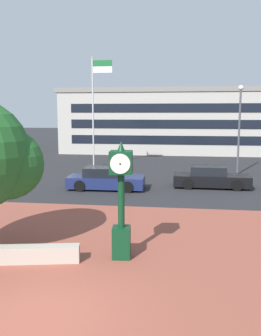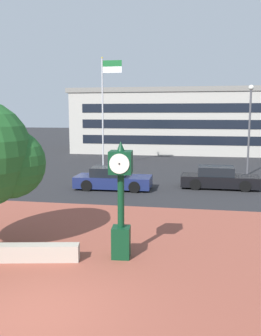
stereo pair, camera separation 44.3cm
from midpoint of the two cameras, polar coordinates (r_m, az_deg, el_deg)
name	(u,v)px [view 1 (the left image)]	position (r m, az deg, el deg)	size (l,w,h in m)	color
ground_plane	(39,314)	(8.89, -15.59, -21.00)	(200.00, 200.00, 0.00)	#262628
plaza_brick_paving	(75,263)	(11.20, -9.84, -14.38)	(44.00, 13.50, 0.01)	brown
planter_wall	(25,254)	(11.48, -17.27, -12.73)	(3.20, 0.40, 0.50)	#ADA393
street_clock	(121,199)	(10.90, -2.62, -4.92)	(0.71, 0.78, 3.54)	#0C381E
car_street_near	(211,178)	(22.05, 11.80, -1.51)	(4.44, 1.88, 1.28)	black
car_street_mid	(105,179)	(21.17, -4.52, -1.76)	(4.40, 1.96, 1.28)	navy
flagpole_primary	(95,103)	(29.67, -5.98, 10.05)	(1.65, 0.14, 8.72)	silver
civic_building	(200,121)	(43.04, 10.49, 7.26)	(30.89, 10.90, 7.00)	#B2ADA3
street_lamp_post	(240,120)	(27.04, 16.16, 7.17)	(0.36, 0.36, 6.27)	#4C4C51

